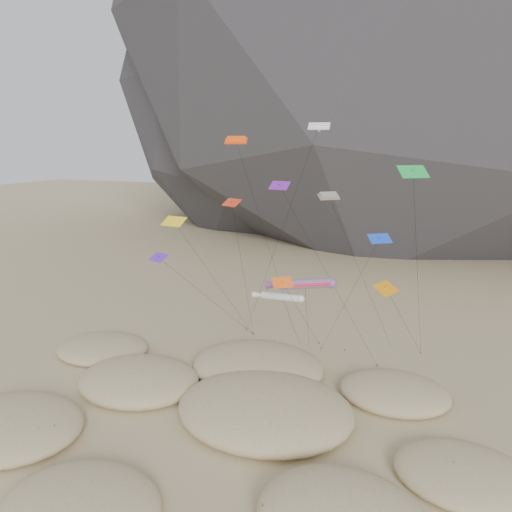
# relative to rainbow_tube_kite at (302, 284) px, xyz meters

# --- Properties ---
(ground) EXTENTS (500.00, 500.00, 0.00)m
(ground) POSITION_rel_rainbow_tube_kite_xyz_m (-3.54, -12.02, -11.65)
(ground) COLOR #CCB789
(ground) RESTS_ON ground
(dunes) EXTENTS (52.91, 36.80, 3.93)m
(dunes) POSITION_rel_rainbow_tube_kite_xyz_m (-5.68, -7.79, -10.91)
(dunes) COLOR #CCB789
(dunes) RESTS_ON ground
(dune_grass) EXTENTS (42.51, 27.52, 1.52)m
(dune_grass) POSITION_rel_rainbow_tube_kite_xyz_m (-4.43, -7.94, -10.81)
(dune_grass) COLOR black
(dune_grass) RESTS_ON ground
(kite_stakes) EXTENTS (23.23, 5.81, 0.30)m
(kite_stakes) POSITION_rel_rainbow_tube_kite_xyz_m (-1.44, 12.12, -11.50)
(kite_stakes) COLOR #3F2D1E
(kite_stakes) RESTS_ON ground
(rainbow_tube_kite) EXTENTS (7.20, 13.05, 12.46)m
(rainbow_tube_kite) POSITION_rel_rainbow_tube_kite_xyz_m (0.00, 0.00, 0.00)
(rainbow_tube_kite) COLOR red
(rainbow_tube_kite) RESTS_ON ground
(white_tube_kite) EXTENTS (5.98, 12.80, 10.57)m
(white_tube_kite) POSITION_rel_rainbow_tube_kite_xyz_m (-2.52, 0.15, -1.68)
(white_tube_kite) COLOR silver
(white_tube_kite) RESTS_ON ground
(orange_parafoil) EXTENTS (4.91, 11.83, 26.22)m
(orange_parafoil) POSITION_rel_rainbow_tube_kite_xyz_m (-8.89, 4.12, 13.75)
(orange_parafoil) COLOR #FF480D
(orange_parafoil) RESTS_ON ground
(multi_parafoil) EXTENTS (6.52, 14.92, 20.82)m
(multi_parafoil) POSITION_rel_rainbow_tube_kite_xyz_m (2.12, 1.76, 8.43)
(multi_parafoil) COLOR orange
(multi_parafoil) RESTS_ON ground
(delta_kites) EXTENTS (29.76, 21.62, 27.35)m
(delta_kites) POSITION_rel_rainbow_tube_kite_xyz_m (-1.03, -1.85, 6.02)
(delta_kites) COLOR purple
(delta_kites) RESTS_ON ground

